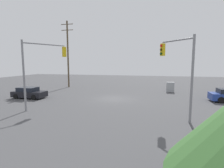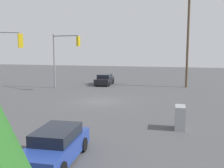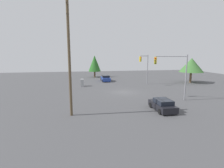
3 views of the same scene
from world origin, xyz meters
The scene contains 6 objects.
ground_plane centered at (0.00, 0.00, 0.00)m, with size 80.00×80.00×0.00m, color #4C4C4F.
sedan_dark centered at (-10.55, -1.99, 0.66)m, with size 4.09×1.95×1.38m.
traffic_signal_main centered at (6.58, -6.22, 4.36)m, with size 2.34×2.71×6.43m.
traffic_signal_cross centered at (-5.88, -5.77, 4.45)m, with size 2.35×4.04×6.46m.
utility_pole_tall centered at (-10.36, 8.36, 6.19)m, with size 2.20×0.28×11.77m.
electrical_cabinet centered at (7.25, 6.99, 0.75)m, with size 1.14×0.62×1.49m, color #9EA0A3.
Camera 1 is at (4.64, -20.73, 4.44)m, focal length 28.00 mm.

